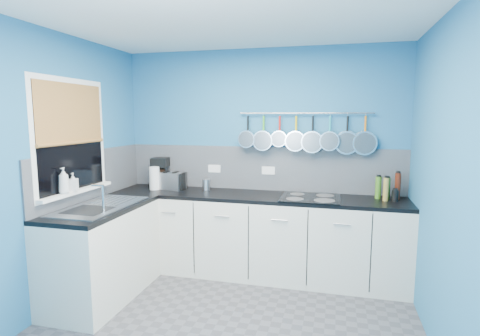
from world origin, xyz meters
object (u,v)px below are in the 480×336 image
at_px(hob, 310,198).
at_px(paper_towel, 154,178).
at_px(canister, 206,185).
at_px(toaster, 171,181).
at_px(coffee_maker, 160,173).
at_px(soap_bottle_b, 73,182).
at_px(soap_bottle_a, 64,181).

bearing_deg(hob, paper_towel, 178.64).
relative_size(canister, hob, 0.20).
bearing_deg(canister, toaster, -172.97).
relative_size(paper_towel, coffee_maker, 0.75).
height_order(toaster, canister, toaster).
distance_m(soap_bottle_b, coffee_maker, 1.15).
xyz_separation_m(paper_towel, hob, (1.79, -0.04, -0.13)).
height_order(paper_towel, canister, paper_towel).
xyz_separation_m(soap_bottle_b, canister, (0.93, 1.08, -0.17)).
height_order(coffee_maker, toaster, coffee_maker).
distance_m(coffee_maker, canister, 0.60).
bearing_deg(paper_towel, soap_bottle_b, -109.32).
height_order(soap_bottle_a, soap_bottle_b, soap_bottle_a).
distance_m(soap_bottle_b, toaster, 1.16).
height_order(paper_towel, hob, paper_towel).
bearing_deg(hob, toaster, 176.19).
bearing_deg(soap_bottle_a, canister, 52.29).
bearing_deg(canister, soap_bottle_b, -130.71).
relative_size(soap_bottle_b, paper_towel, 0.65).
relative_size(soap_bottle_b, canister, 1.39).
height_order(soap_bottle_a, toaster, soap_bottle_a).
xyz_separation_m(paper_towel, toaster, (0.18, 0.06, -0.03)).
xyz_separation_m(coffee_maker, canister, (0.59, -0.02, -0.12)).
bearing_deg(soap_bottle_a, hob, 26.13).
height_order(soap_bottle_b, hob, soap_bottle_b).
distance_m(soap_bottle_a, toaster, 1.28).
height_order(canister, hob, canister).
height_order(coffee_maker, canister, coffee_maker).
relative_size(coffee_maker, toaster, 1.15).
distance_m(soap_bottle_a, coffee_maker, 1.27).
relative_size(paper_towel, hob, 0.44).
xyz_separation_m(soap_bottle_b, paper_towel, (0.34, 0.97, -0.10)).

